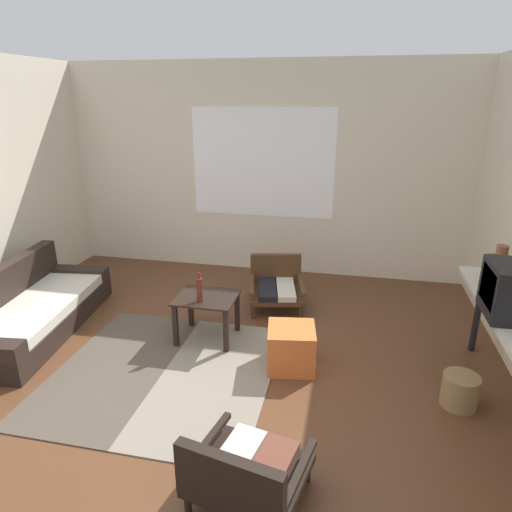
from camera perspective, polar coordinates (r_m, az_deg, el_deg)
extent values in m
plane|color=#56331E|center=(3.73, -8.86, -18.07)|extent=(7.80, 7.80, 0.00)
cube|color=beige|center=(5.98, 0.96, 10.75)|extent=(5.60, 0.12, 2.70)
cube|color=white|center=(5.90, 0.84, 11.64)|extent=(1.85, 0.01, 1.38)
cube|color=#4C4238|center=(4.31, -17.35, -13.06)|extent=(0.93, 1.91, 0.01)
cube|color=gray|center=(3.98, -5.18, -15.15)|extent=(0.93, 1.91, 0.01)
cube|color=black|center=(5.14, -25.84, -7.34)|extent=(0.99, 1.97, 0.22)
cube|color=beige|center=(5.06, -25.81, -5.76)|extent=(0.87, 1.78, 0.10)
cube|color=black|center=(5.21, -29.35, -4.27)|extent=(0.37, 1.90, 0.55)
cube|color=black|center=(5.79, -21.76, -3.02)|extent=(0.78, 0.27, 0.36)
cube|color=black|center=(4.36, -6.29, -5.22)|extent=(0.57, 0.50, 0.02)
cube|color=black|center=(4.71, -8.27, -6.40)|extent=(0.04, 0.04, 0.44)
cube|color=black|center=(4.58, -2.40, -7.03)|extent=(0.04, 0.04, 0.44)
cube|color=black|center=(4.37, -10.15, -8.70)|extent=(0.04, 0.04, 0.44)
cube|color=black|center=(4.22, -3.83, -9.49)|extent=(0.04, 0.04, 0.44)
cylinder|color=#472D19|center=(4.90, 5.70, -7.07)|extent=(0.04, 0.04, 0.15)
cylinder|color=#472D19|center=(4.88, -0.33, -7.08)|extent=(0.04, 0.04, 0.15)
cylinder|color=#472D19|center=(5.41, 5.18, -4.41)|extent=(0.04, 0.04, 0.15)
cylinder|color=#472D19|center=(5.39, -0.26, -4.42)|extent=(0.04, 0.04, 0.15)
cube|color=#472D19|center=(5.09, 2.59, -4.66)|extent=(0.71, 0.75, 0.05)
cube|color=beige|center=(5.06, 3.78, -4.18)|extent=(0.31, 0.61, 0.06)
cube|color=black|center=(5.05, 1.43, -4.19)|extent=(0.31, 0.61, 0.06)
cube|color=#472D19|center=(5.29, 2.51, -1.49)|extent=(0.59, 0.19, 0.33)
cube|color=#472D19|center=(5.07, 5.73, -3.47)|extent=(0.17, 0.64, 0.04)
cube|color=#472D19|center=(5.05, -0.52, -3.47)|extent=(0.17, 0.64, 0.04)
cylinder|color=black|center=(3.26, -3.46, -22.75)|extent=(0.04, 0.04, 0.14)
cylinder|color=black|center=(3.11, 6.50, -25.44)|extent=(0.04, 0.04, 0.14)
cylinder|color=black|center=(2.96, -8.60, -28.60)|extent=(0.04, 0.04, 0.14)
cube|color=black|center=(2.94, -0.76, -25.90)|extent=(0.73, 0.70, 0.05)
cube|color=beige|center=(2.95, -2.71, -24.26)|extent=(0.31, 0.56, 0.06)
cube|color=brown|center=(2.89, 1.61, -25.51)|extent=(0.31, 0.56, 0.06)
cube|color=black|center=(2.64, -3.46, -26.69)|extent=(0.63, 0.20, 0.33)
cube|color=black|center=(2.97, -6.35, -22.55)|extent=(0.16, 0.58, 0.04)
cube|color=black|center=(2.79, 5.33, -25.91)|extent=(0.16, 0.58, 0.04)
cube|color=#D1662D|center=(4.03, 4.46, -11.48)|extent=(0.46, 0.46, 0.38)
cylinder|color=black|center=(4.64, 26.23, -6.49)|extent=(0.06, 0.06, 0.77)
cube|color=black|center=(3.52, 27.32, -3.44)|extent=(0.01, 0.33, 0.26)
cylinder|color=brown|center=(4.15, 28.31, -1.72)|extent=(0.25, 0.25, 0.22)
cylinder|color=brown|center=(4.10, 28.68, 0.44)|extent=(0.09, 0.09, 0.11)
cylinder|color=#5B2319|center=(4.22, -7.15, -4.29)|extent=(0.06, 0.06, 0.23)
cylinder|color=#5B2319|center=(4.16, -7.24, -2.46)|extent=(0.03, 0.03, 0.06)
cylinder|color=olive|center=(3.94, 24.38, -15.24)|extent=(0.27, 0.27, 0.26)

